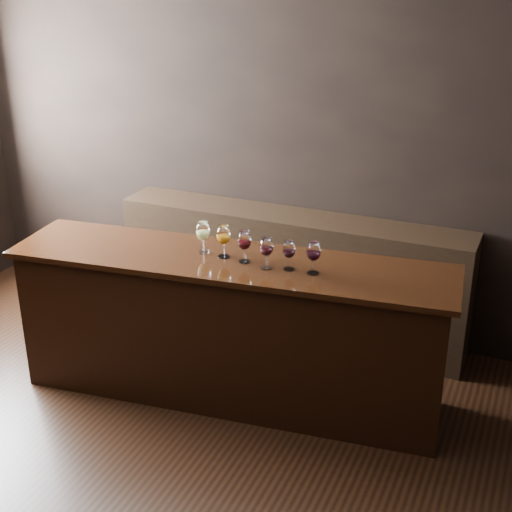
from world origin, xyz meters
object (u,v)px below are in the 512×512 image
at_px(bar_counter, 230,331).
at_px(back_bar_shelf, 290,275).
at_px(glass_amber, 223,236).
at_px(glass_red_a, 244,241).
at_px(glass_white, 203,232).
at_px(glass_red_b, 266,248).
at_px(glass_red_c, 289,250).
at_px(glass_red_d, 314,252).

distance_m(bar_counter, back_bar_shelf, 0.99).
height_order(back_bar_shelf, glass_amber, glass_amber).
height_order(bar_counter, glass_red_a, glass_red_a).
xyz_separation_m(glass_white, glass_red_b, (0.47, -0.07, -0.01)).
distance_m(glass_red_b, glass_red_c, 0.14).
distance_m(back_bar_shelf, glass_amber, 1.17).
bearing_deg(bar_counter, glass_amber, 154.49).
relative_size(glass_white, glass_red_a, 1.03).
xyz_separation_m(back_bar_shelf, glass_red_d, (0.51, -0.98, 0.65)).
xyz_separation_m(glass_amber, glass_red_a, (0.15, -0.02, -0.00)).
xyz_separation_m(glass_red_a, glass_red_c, (0.30, 0.00, -0.01)).
distance_m(glass_amber, glass_red_c, 0.45).
height_order(glass_red_b, glass_red_d, glass_red_d).
distance_m(glass_white, glass_amber, 0.15).
relative_size(bar_counter, glass_red_d, 13.62).
bearing_deg(glass_red_a, glass_red_d, 1.02).
relative_size(glass_amber, glass_red_c, 1.14).
relative_size(glass_amber, glass_red_d, 1.04).
relative_size(glass_white, glass_amber, 0.99).
relative_size(glass_white, glass_red_b, 1.05).
xyz_separation_m(glass_red_b, glass_red_d, (0.29, 0.04, 0.00)).
bearing_deg(glass_red_b, glass_white, 171.54).
bearing_deg(glass_red_c, glass_amber, 177.75).
distance_m(bar_counter, glass_white, 0.69).
bearing_deg(glass_red_a, back_bar_shelf, 93.52).
distance_m(back_bar_shelf, glass_red_b, 1.23).
relative_size(back_bar_shelf, glass_white, 12.91).
height_order(glass_white, glass_red_b, glass_white).
relative_size(back_bar_shelf, glass_red_a, 13.30).
bearing_deg(glass_red_a, bar_counter, 177.40).
distance_m(glass_red_a, glass_red_d, 0.45).
bearing_deg(glass_white, glass_red_d, -2.12).
xyz_separation_m(bar_counter, glass_red_b, (0.27, -0.04, 0.66)).
bearing_deg(glass_white, glass_red_b, -8.46).
distance_m(bar_counter, glass_red_a, 0.67).
relative_size(glass_amber, glass_red_b, 1.06).
bearing_deg(glass_red_d, bar_counter, -179.68).
xyz_separation_m(glass_amber, glass_red_c, (0.45, -0.02, -0.02)).
bearing_deg(glass_red_b, glass_red_d, 8.26).
height_order(bar_counter, back_bar_shelf, back_bar_shelf).
xyz_separation_m(glass_red_a, glass_red_d, (0.45, 0.01, -0.00)).
xyz_separation_m(glass_red_a, glass_red_b, (0.16, -0.03, -0.00)).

